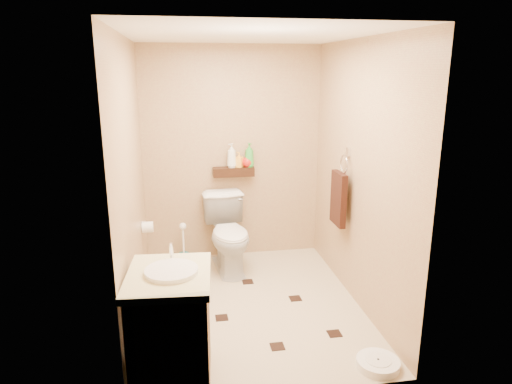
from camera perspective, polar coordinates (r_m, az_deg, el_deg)
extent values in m
plane|color=#C4AA90|center=(4.40, -0.73, -13.91)|extent=(2.50, 2.50, 0.00)
cube|color=tan|center=(5.17, -2.96, 4.69)|extent=(2.00, 0.04, 2.40)
cube|color=tan|center=(2.78, 3.24, -4.58)|extent=(2.00, 0.04, 2.40)
cube|color=tan|center=(3.93, -15.34, 0.82)|extent=(0.04, 2.50, 2.40)
cube|color=tan|center=(4.23, 12.73, 1.96)|extent=(0.04, 2.50, 2.40)
cube|color=white|center=(3.85, -0.86, 19.06)|extent=(2.00, 2.50, 0.02)
cube|color=#321A0D|center=(5.13, -2.83, 2.55)|extent=(0.46, 0.14, 0.10)
cube|color=black|center=(4.21, -4.31, -15.39)|extent=(0.11, 0.11, 0.01)
cube|color=black|center=(4.52, 4.93, -13.11)|extent=(0.11, 0.11, 0.01)
cube|color=black|center=(3.83, 2.68, -18.73)|extent=(0.11, 0.11, 0.01)
cube|color=black|center=(4.76, -7.93, -11.65)|extent=(0.11, 0.11, 0.01)
cube|color=black|center=(4.03, 9.78, -17.04)|extent=(0.11, 0.11, 0.01)
cube|color=black|center=(4.82, -1.04, -11.15)|extent=(0.11, 0.11, 0.01)
imported|color=white|center=(4.97, -3.40, -5.26)|extent=(0.53, 0.84, 0.81)
cube|color=brown|center=(3.35, -10.50, -16.70)|extent=(0.56, 0.67, 0.77)
cube|color=beige|center=(3.15, -10.86, -10.34)|extent=(0.61, 0.71, 0.05)
cylinder|color=white|center=(3.14, -10.52, -9.83)|extent=(0.36, 0.36, 0.05)
cylinder|color=silver|center=(3.31, -10.55, -7.25)|extent=(0.03, 0.03, 0.12)
cylinder|color=white|center=(3.72, 14.99, -19.99)|extent=(0.40, 0.40, 0.06)
cylinder|color=white|center=(3.70, 15.03, -19.58)|extent=(0.19, 0.19, 0.01)
cylinder|color=#1B6B6F|center=(5.29, -8.97, -8.14)|extent=(0.11, 0.11, 0.12)
cylinder|color=white|center=(5.21, -9.07, -5.92)|extent=(0.02, 0.02, 0.34)
sphere|color=white|center=(5.16, -9.15, -4.25)|extent=(0.08, 0.08, 0.08)
cube|color=silver|center=(4.41, 11.47, 4.97)|extent=(0.03, 0.06, 0.08)
torus|color=silver|center=(4.42, 10.96, 3.43)|extent=(0.02, 0.19, 0.19)
cube|color=#34190F|center=(4.49, 10.27, -0.83)|extent=(0.06, 0.30, 0.52)
cylinder|color=white|center=(4.72, -13.40, -4.29)|extent=(0.11, 0.11, 0.11)
cylinder|color=silver|center=(4.70, -13.93, -3.62)|extent=(0.04, 0.02, 0.02)
imported|color=white|center=(5.09, -3.07, 4.58)|extent=(0.15, 0.15, 0.27)
imported|color=yellow|center=(5.11, -2.13, 4.07)|extent=(0.11, 0.11, 0.17)
imported|color=red|center=(5.12, -1.09, 4.03)|extent=(0.17, 0.17, 0.16)
imported|color=green|center=(5.11, -0.84, 4.66)|extent=(0.14, 0.14, 0.27)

